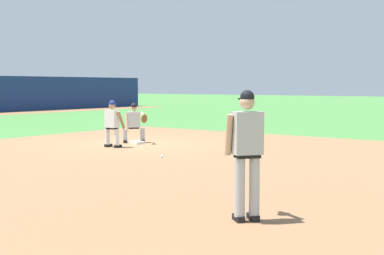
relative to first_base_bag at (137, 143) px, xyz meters
name	(u,v)px	position (x,y,z in m)	size (l,w,h in m)	color
ground_plane	(137,144)	(0.00, 0.00, -0.04)	(160.00, 160.00, 0.00)	#47843D
infield_dirt_patch	(170,167)	(-3.26, -4.02, -0.04)	(18.00, 18.00, 0.01)	#936B47
first_base_bag	(137,143)	(0.00, 0.00, 0.00)	(0.38, 0.38, 0.09)	white
baseball	(162,156)	(-2.10, -2.81, -0.01)	(0.07, 0.07, 0.07)	white
pitcher	(247,147)	(-6.47, -8.01, 1.01)	(0.85, 0.54, 1.86)	black
first_baseman	(135,121)	(0.22, 0.29, 0.69)	(0.72, 1.09, 1.34)	black
baserunner	(112,122)	(-1.16, -0.04, 0.75)	(0.45, 0.60, 1.46)	black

